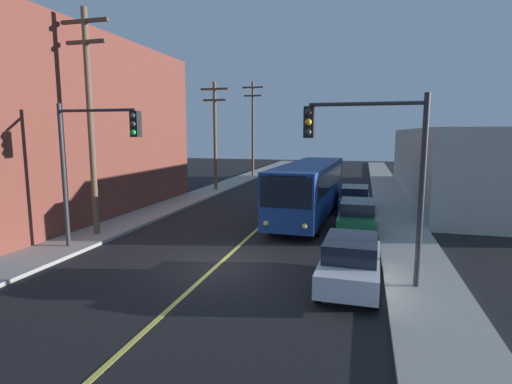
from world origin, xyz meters
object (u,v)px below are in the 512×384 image
at_px(city_bus, 309,187).
at_px(utility_pole_far, 253,125).
at_px(utility_pole_near, 90,114).
at_px(parked_car_green, 357,216).
at_px(traffic_signal_left_corner, 94,149).
at_px(utility_pole_mid, 215,131).
at_px(parked_car_white, 351,261).
at_px(traffic_signal_right_corner, 371,154).
at_px(parked_car_blue, 354,198).

height_order(city_bus, utility_pole_far, utility_pole_far).
distance_m(utility_pole_near, utility_pole_far, 27.49).
height_order(parked_car_green, traffic_signal_left_corner, traffic_signal_left_corner).
height_order(parked_car_green, utility_pole_mid, utility_pole_mid).
bearing_deg(utility_pole_mid, parked_car_green, -44.67).
relative_size(parked_car_white, parked_car_green, 1.01).
distance_m(utility_pole_mid, utility_pole_far, 11.62).
bearing_deg(traffic_signal_left_corner, utility_pole_far, 92.82).
bearing_deg(traffic_signal_left_corner, parked_car_white, -6.73).
bearing_deg(utility_pole_far, traffic_signal_left_corner, -87.18).
bearing_deg(traffic_signal_right_corner, parked_car_white, -159.99).
xyz_separation_m(parked_car_blue, utility_pole_near, (-11.88, -9.57, 5.00)).
distance_m(city_bus, parked_car_white, 10.75).
distance_m(parked_car_blue, utility_pole_mid, 14.00).
bearing_deg(traffic_signal_right_corner, utility_pole_mid, 122.97).
height_order(utility_pole_far, traffic_signal_left_corner, utility_pole_far).
relative_size(city_bus, utility_pole_near, 1.18).
bearing_deg(traffic_signal_right_corner, parked_car_blue, 93.02).
bearing_deg(city_bus, parked_car_blue, 46.09).
xyz_separation_m(utility_pole_near, utility_pole_mid, (0.15, 15.89, -0.71)).
bearing_deg(utility_pole_near, traffic_signal_right_corner, -14.45).
bearing_deg(traffic_signal_right_corner, utility_pole_far, 111.80).
bearing_deg(parked_car_green, utility_pole_near, -161.58).
height_order(parked_car_green, traffic_signal_right_corner, traffic_signal_right_corner).
bearing_deg(city_bus, utility_pole_mid, 135.76).
bearing_deg(city_bus, utility_pole_near, -143.41).
height_order(parked_car_white, traffic_signal_right_corner, traffic_signal_right_corner).
xyz_separation_m(city_bus, utility_pole_mid, (-9.20, 8.95, 3.32)).
height_order(utility_pole_mid, utility_pole_far, utility_pole_far).
relative_size(utility_pole_mid, traffic_signal_right_corner, 1.50).
bearing_deg(utility_pole_mid, utility_pole_near, -90.53).
bearing_deg(parked_car_blue, parked_car_white, -89.24).
height_order(utility_pole_near, traffic_signal_right_corner, utility_pole_near).
xyz_separation_m(utility_pole_near, traffic_signal_right_corner, (12.56, -3.23, -1.54)).
xyz_separation_m(utility_pole_mid, utility_pole_far, (0.12, 11.60, 0.70)).
relative_size(parked_car_white, traffic_signal_left_corner, 0.74).
relative_size(city_bus, parked_car_white, 2.75).
bearing_deg(traffic_signal_right_corner, utility_pole_near, 165.55).
bearing_deg(parked_car_blue, parked_car_green, -87.36).
relative_size(parked_car_white, parked_car_blue, 1.01).
bearing_deg(utility_pole_mid, traffic_signal_left_corner, -84.99).
bearing_deg(traffic_signal_right_corner, traffic_signal_left_corner, 174.54).
relative_size(utility_pole_far, traffic_signal_left_corner, 1.73).
bearing_deg(traffic_signal_right_corner, city_bus, 107.52).
xyz_separation_m(city_bus, utility_pole_near, (-9.34, -6.94, 4.03)).
bearing_deg(parked_car_blue, utility_pole_near, -141.15).
distance_m(utility_pole_near, traffic_signal_right_corner, 13.06).
xyz_separation_m(parked_car_green, utility_pole_near, (-12.14, -4.04, 5.00)).
bearing_deg(city_bus, utility_pole_far, 113.82).
height_order(parked_car_blue, utility_pole_near, utility_pole_near).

